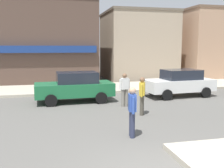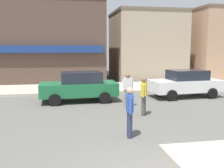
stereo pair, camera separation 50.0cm
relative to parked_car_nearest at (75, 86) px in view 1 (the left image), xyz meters
The scene contains 9 objects.
kerb_far 4.20m from the parked_car_nearest, 72.32° to the left, with size 80.00×4.00×0.15m, color #B7AD99.
parked_car_nearest is the anchor object (origin of this frame).
parked_car_second 6.05m from the parked_car_nearest, ahead, with size 4.13×2.13×1.56m.
pedestrian_crossing_near 6.03m from the parked_car_nearest, 77.98° to the right, with size 0.27×0.56×1.61m.
pedestrian_crossing_far 2.78m from the parked_car_nearest, 37.23° to the right, with size 0.56×0.28×1.61m.
pedestrian_kerb_side 4.19m from the parked_car_nearest, 53.45° to the right, with size 0.35×0.54×1.61m.
building_corner_shop 11.55m from the parked_car_nearest, 106.66° to the left, with size 11.63×10.19×6.85m.
building_storefront_left_near 11.83m from the parked_car_nearest, 55.31° to the left, with size 5.99×5.99×6.00m.
building_storefront_left_mid 16.33m from the parked_car_nearest, 31.68° to the left, with size 6.38×5.28×6.26m.
Camera 1 is at (-2.47, -4.79, 2.84)m, focal length 42.00 mm.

